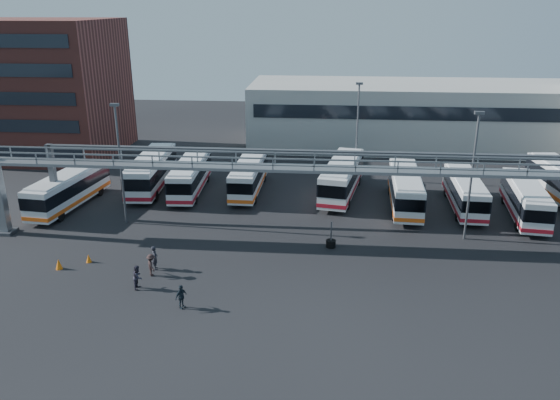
# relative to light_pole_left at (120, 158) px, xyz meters

# --- Properties ---
(ground) EXTENTS (140.00, 140.00, 0.00)m
(ground) POSITION_rel_light_pole_left_xyz_m (16.00, -8.00, -5.73)
(ground) COLOR black
(ground) RESTS_ON ground
(gantry) EXTENTS (51.40, 5.15, 7.10)m
(gantry) POSITION_rel_light_pole_left_xyz_m (16.00, -2.13, -0.22)
(gantry) COLOR gray
(gantry) RESTS_ON ground
(apartment_building) EXTENTS (18.00, 15.00, 16.00)m
(apartment_building) POSITION_rel_light_pole_left_xyz_m (-18.00, 22.00, 2.27)
(apartment_building) COLOR brown
(apartment_building) RESTS_ON ground
(warehouse) EXTENTS (42.00, 14.00, 8.00)m
(warehouse) POSITION_rel_light_pole_left_xyz_m (28.00, 30.00, -1.73)
(warehouse) COLOR #9E9E99
(warehouse) RESTS_ON ground
(light_pole_left) EXTENTS (0.70, 0.35, 10.21)m
(light_pole_left) POSITION_rel_light_pole_left_xyz_m (0.00, 0.00, 0.00)
(light_pole_left) COLOR #4C4F54
(light_pole_left) RESTS_ON ground
(light_pole_mid) EXTENTS (0.70, 0.35, 10.21)m
(light_pole_mid) POSITION_rel_light_pole_left_xyz_m (28.00, -1.00, 0.00)
(light_pole_mid) COLOR #4C4F54
(light_pole_mid) RESTS_ON ground
(light_pole_back) EXTENTS (0.70, 0.35, 10.21)m
(light_pole_back) POSITION_rel_light_pole_left_xyz_m (20.00, 14.00, 0.00)
(light_pole_back) COLOR #4C4F54
(light_pole_back) RESTS_ON ground
(bus_0) EXTENTS (3.65, 10.87, 3.24)m
(bus_0) POSITION_rel_light_pole_left_xyz_m (-6.44, 3.30, -3.94)
(bus_0) COLOR silver
(bus_0) RESTS_ON ground
(bus_1) EXTENTS (3.33, 11.60, 3.48)m
(bus_1) POSITION_rel_light_pole_left_xyz_m (-0.50, 9.09, -3.80)
(bus_1) COLOR silver
(bus_1) RESTS_ON ground
(bus_2) EXTENTS (2.89, 10.64, 3.20)m
(bus_2) POSITION_rel_light_pole_left_xyz_m (3.59, 8.39, -3.96)
(bus_2) COLOR silver
(bus_2) RESTS_ON ground
(bus_3) EXTENTS (2.61, 10.43, 3.15)m
(bus_3) POSITION_rel_light_pole_left_xyz_m (9.33, 8.98, -3.98)
(bus_3) COLOR silver
(bus_3) RESTS_ON ground
(bus_5) EXTENTS (4.69, 11.74, 3.48)m
(bus_5) POSITION_rel_light_pole_left_xyz_m (18.46, 8.68, -3.80)
(bus_5) COLOR silver
(bus_5) RESTS_ON ground
(bus_6) EXTENTS (3.09, 10.96, 3.29)m
(bus_6) POSITION_rel_light_pole_left_xyz_m (24.14, 5.90, -3.91)
(bus_6) COLOR silver
(bus_6) RESTS_ON ground
(bus_7) EXTENTS (2.85, 10.30, 3.10)m
(bus_7) POSITION_rel_light_pole_left_xyz_m (29.46, 5.98, -4.01)
(bus_7) COLOR silver
(bus_7) RESTS_ON ground
(bus_8) EXTENTS (3.63, 10.58, 3.15)m
(bus_8) POSITION_rel_light_pole_left_xyz_m (34.19, 4.24, -3.99)
(bus_8) COLOR silver
(bus_8) RESTS_ON ground
(pedestrian_a) EXTENTS (0.64, 0.75, 1.75)m
(pedestrian_a) POSITION_rel_light_pole_left_xyz_m (5.08, -8.23, -4.85)
(pedestrian_a) COLOR black
(pedestrian_a) RESTS_ON ground
(pedestrian_b) EXTENTS (0.64, 0.81, 1.64)m
(pedestrian_b) POSITION_rel_light_pole_left_xyz_m (4.79, -11.02, -4.91)
(pedestrian_b) COLOR #262331
(pedestrian_b) RESTS_ON ground
(pedestrian_c) EXTENTS (1.04, 1.18, 1.59)m
(pedestrian_c) POSITION_rel_light_pole_left_xyz_m (5.13, -9.21, -4.93)
(pedestrian_c) COLOR black
(pedestrian_c) RESTS_ON ground
(pedestrian_d) EXTENTS (0.78, 0.98, 1.56)m
(pedestrian_d) POSITION_rel_light_pole_left_xyz_m (8.25, -13.23, -4.95)
(pedestrian_d) COLOR #18232C
(pedestrian_d) RESTS_ON ground
(cone_left) EXTENTS (0.60, 0.60, 0.76)m
(cone_left) POSITION_rel_light_pole_left_xyz_m (-1.71, -8.82, -5.35)
(cone_left) COLOR orange
(cone_left) RESTS_ON ground
(cone_right) EXTENTS (0.48, 0.48, 0.62)m
(cone_right) POSITION_rel_light_pole_left_xyz_m (-0.06, -7.60, -5.42)
(cone_right) COLOR orange
(cone_right) RESTS_ON ground
(tire_stack) EXTENTS (0.74, 0.74, 2.12)m
(tire_stack) POSITION_rel_light_pole_left_xyz_m (17.42, -3.50, -5.37)
(tire_stack) COLOR black
(tire_stack) RESTS_ON ground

